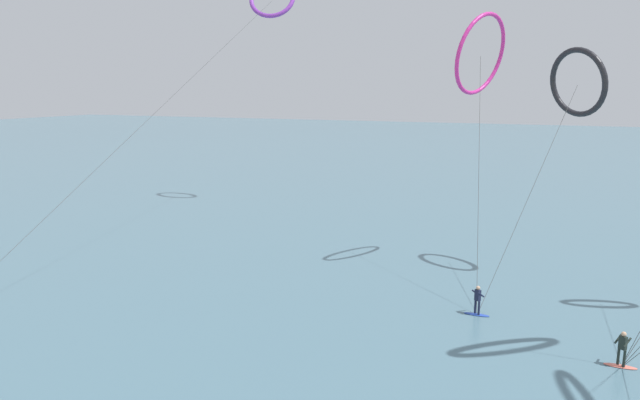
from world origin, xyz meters
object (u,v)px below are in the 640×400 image
Objects in this scene: surfer_coral at (622,351)px; surfer_cobalt at (477,302)px; kite_charcoal at (578,83)px; kite_magenta at (481,54)px.

surfer_cobalt is at bearing 8.88° from surfer_coral.
surfer_coral is at bearing 10.28° from surfer_cobalt.
kite_charcoal is at bearing 103.70° from surfer_cobalt.
surfer_cobalt is 0.10× the size of kite_magenta.
surfer_cobalt is 1.00× the size of surfer_coral.
kite_magenta is (-1.73, 8.99, 13.89)m from surfer_cobalt.
surfer_cobalt is 0.11× the size of kite_charcoal.
kite_charcoal is (-2.53, 13.15, 12.04)m from surfer_coral.
surfer_cobalt is 7.74m from surfer_coral.
kite_magenta reaches higher than surfer_coral.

